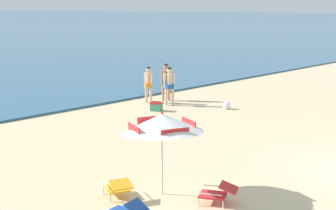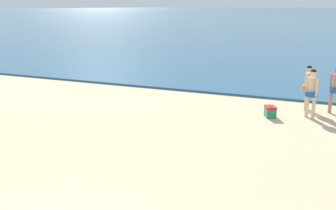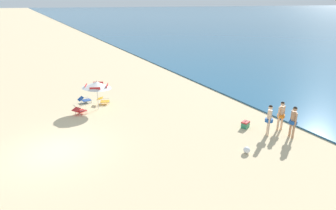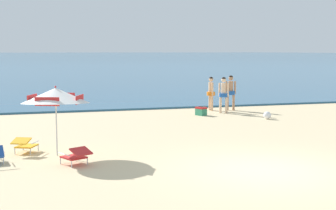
{
  "view_description": "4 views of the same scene",
  "coord_description": "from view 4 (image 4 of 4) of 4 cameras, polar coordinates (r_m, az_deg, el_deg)",
  "views": [
    {
      "loc": [
        -13.44,
        -4.6,
        4.46
      ],
      "look_at": [
        0.13,
        7.88,
        0.87
      ],
      "focal_mm": 53.53,
      "sensor_mm": 36.0,
      "label": 1
    },
    {
      "loc": [
        4.02,
        -3.6,
        3.96
      ],
      "look_at": [
        -0.61,
        7.15,
        0.94
      ],
      "focal_mm": 41.26,
      "sensor_mm": 36.0,
      "label": 2
    },
    {
      "loc": [
        13.96,
        -0.83,
        7.1
      ],
      "look_at": [
        -0.95,
        6.73,
        1.06
      ],
      "focal_mm": 30.62,
      "sensor_mm": 36.0,
      "label": 3
    },
    {
      "loc": [
        -5.76,
        -10.78,
        3.07
      ],
      "look_at": [
        -0.42,
        7.44,
        0.9
      ],
      "focal_mm": 50.91,
      "sensor_mm": 36.0,
      "label": 4
    }
  ],
  "objects": [
    {
      "name": "ground_plane",
      "position": [
        12.6,
        11.54,
        -7.7
      ],
      "size": [
        800.0,
        800.0,
        0.0
      ],
      "primitive_type": "plane",
      "color": "#D1BA8E"
    },
    {
      "name": "ocean_water",
      "position": [
        424.02,
        -15.64,
        5.87
      ],
      "size": [
        800.0,
        800.0,
        0.1
      ],
      "primitive_type": "cube",
      "color": "#285B7F",
      "rests_on": "ground"
    },
    {
      "name": "beach_umbrella_striped_main",
      "position": [
        14.18,
        -13.3,
        1.1
      ],
      "size": [
        2.35,
        2.37,
        2.06
      ],
      "color": "silver",
      "rests_on": "ground"
    },
    {
      "name": "lounge_chair_under_umbrella",
      "position": [
        13.08,
        -10.93,
        -5.92
      ],
      "size": [
        0.86,
        1.01,
        0.5
      ],
      "color": "red",
      "rests_on": "ground"
    },
    {
      "name": "lounge_chair_facing_sea",
      "position": [
        14.95,
        -16.78,
        -4.51
      ],
      "size": [
        0.83,
        1.0,
        0.5
      ],
      "color": "gold",
      "rests_on": "ground"
    },
    {
      "name": "person_standing_near_shore",
      "position": [
        24.75,
        7.51,
        1.78
      ],
      "size": [
        0.51,
        0.44,
        1.81
      ],
      "color": "tan",
      "rests_on": "ground"
    },
    {
      "name": "person_standing_beside",
      "position": [
        24.54,
        5.16,
        1.68
      ],
      "size": [
        0.43,
        0.52,
        1.74
      ],
      "color": "#D8A87F",
      "rests_on": "ground"
    },
    {
      "name": "person_wading_in",
      "position": [
        23.55,
        6.67,
        1.52
      ],
      "size": [
        0.44,
        0.44,
        1.79
      ],
      "color": "beige",
      "rests_on": "ground"
    },
    {
      "name": "cooler_box",
      "position": [
        22.74,
        3.98,
        -0.73
      ],
      "size": [
        0.52,
        0.59,
        0.43
      ],
      "color": "#2D7F5B",
      "rests_on": "ground"
    },
    {
      "name": "beach_ball",
      "position": [
        21.9,
        11.79,
        -1.22
      ],
      "size": [
        0.34,
        0.34,
        0.34
      ],
      "primitive_type": "sphere",
      "color": "white",
      "rests_on": "ground"
    }
  ]
}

